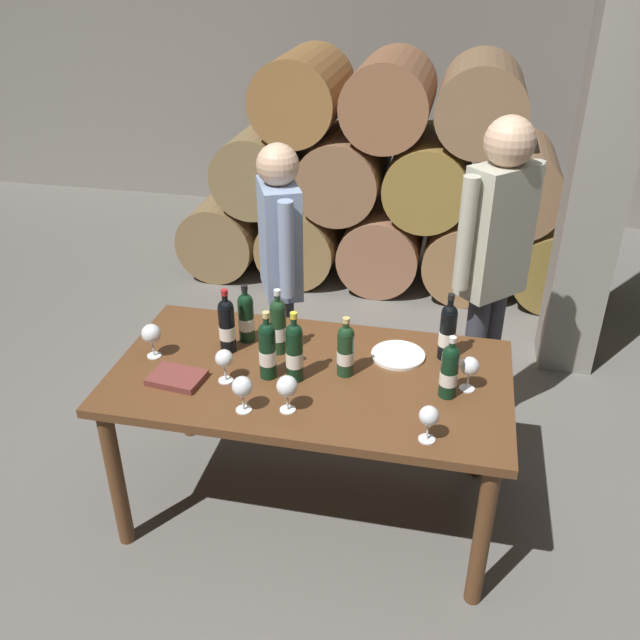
{
  "coord_description": "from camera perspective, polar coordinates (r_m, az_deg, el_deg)",
  "views": [
    {
      "loc": [
        0.55,
        -2.39,
        2.41
      ],
      "look_at": [
        0.0,
        0.2,
        0.91
      ],
      "focal_mm": 38.56,
      "sensor_mm": 36.0,
      "label": 1
    }
  ],
  "objects": [
    {
      "name": "wine_glass_1",
      "position": [
        2.86,
        12.31,
        -3.85
      ],
      "size": [
        0.08,
        0.08,
        0.15
      ],
      "color": "white",
      "rests_on": "dining_table"
    },
    {
      "name": "ground_plane",
      "position": [
        3.43,
        -0.72,
        -14.99
      ],
      "size": [
        14.0,
        14.0,
        0.0
      ],
      "primitive_type": "plane",
      "color": "#66635E"
    },
    {
      "name": "stone_pillar",
      "position": [
        4.2,
        22.35,
        12.09
      ],
      "size": [
        0.32,
        0.32,
        2.6
      ],
      "primitive_type": "cube",
      "color": "gray",
      "rests_on": "ground_plane"
    },
    {
      "name": "sommelier_presenting",
      "position": [
        3.42,
        14.25,
        5.12
      ],
      "size": [
        0.37,
        0.37,
        1.72
      ],
      "color": "#383842",
      "rests_on": "ground_plane"
    },
    {
      "name": "wine_glass_3",
      "position": [
        2.87,
        -7.95,
        -3.26
      ],
      "size": [
        0.08,
        0.08,
        0.15
      ],
      "color": "white",
      "rests_on": "dining_table"
    },
    {
      "name": "taster_seated_left",
      "position": [
        3.55,
        -3.28,
        4.75
      ],
      "size": [
        0.29,
        0.46,
        1.54
      ],
      "color": "#383842",
      "rests_on": "ground_plane"
    },
    {
      "name": "wine_bottle_0",
      "position": [
        2.84,
        -2.14,
        -2.61
      ],
      "size": [
        0.07,
        0.07,
        0.32
      ],
      "color": "black",
      "rests_on": "dining_table"
    },
    {
      "name": "wine_glass_5",
      "position": [
        2.67,
        -2.75,
        -5.57
      ],
      "size": [
        0.08,
        0.08,
        0.16
      ],
      "color": "white",
      "rests_on": "dining_table"
    },
    {
      "name": "wine_bottle_4",
      "position": [
        3.14,
        -6.16,
        0.28
      ],
      "size": [
        0.07,
        0.07,
        0.28
      ],
      "color": "black",
      "rests_on": "dining_table"
    },
    {
      "name": "wine_bottle_6",
      "position": [
        2.87,
        -4.39,
        -2.44
      ],
      "size": [
        0.07,
        0.07,
        0.31
      ],
      "color": "black",
      "rests_on": "dining_table"
    },
    {
      "name": "wine_bottle_7",
      "position": [
        2.88,
        2.14,
        -2.49
      ],
      "size": [
        0.07,
        0.07,
        0.27
      ],
      "color": "#19381E",
      "rests_on": "dining_table"
    },
    {
      "name": "dining_table",
      "position": [
        3.0,
        -0.8,
        -5.85
      ],
      "size": [
        1.7,
        0.9,
        0.76
      ],
      "color": "brown",
      "rests_on": "ground_plane"
    },
    {
      "name": "wine_bottle_3",
      "position": [
        3.06,
        -7.74,
        -0.41
      ],
      "size": [
        0.07,
        0.07,
        0.31
      ],
      "color": "black",
      "rests_on": "dining_table"
    },
    {
      "name": "barrel_stack",
      "position": [
        5.28,
        5.53,
        11.16
      ],
      "size": [
        3.12,
        0.9,
        1.69
      ],
      "color": "olive",
      "rests_on": "ground_plane"
    },
    {
      "name": "wine_bottle_1",
      "position": [
        3.03,
        -3.48,
        -0.46
      ],
      "size": [
        0.07,
        0.07,
        0.31
      ],
      "color": "#19381E",
      "rests_on": "dining_table"
    },
    {
      "name": "wine_bottle_5",
      "position": [
        2.8,
        10.68,
        -4.14
      ],
      "size": [
        0.07,
        0.07,
        0.28
      ],
      "color": "black",
      "rests_on": "dining_table"
    },
    {
      "name": "cellar_back_wall",
      "position": [
        6.69,
        7.65,
        20.63
      ],
      "size": [
        10.0,
        0.24,
        2.8
      ],
      "primitive_type": "cube",
      "color": "gray",
      "rests_on": "ground_plane"
    },
    {
      "name": "tasting_notebook",
      "position": [
        2.96,
        -11.79,
        -4.71
      ],
      "size": [
        0.24,
        0.19,
        0.03
      ],
      "primitive_type": "cube",
      "rotation": [
        0.0,
        0.0,
        -0.12
      ],
      "color": "brown",
      "rests_on": "dining_table"
    },
    {
      "name": "wine_glass_0",
      "position": [
        2.69,
        -6.47,
        -5.58
      ],
      "size": [
        0.08,
        0.08,
        0.16
      ],
      "color": "white",
      "rests_on": "dining_table"
    },
    {
      "name": "serving_plate",
      "position": [
        3.08,
        6.5,
        -2.91
      ],
      "size": [
        0.24,
        0.24,
        0.01
      ],
      "primitive_type": "cylinder",
      "color": "white",
      "rests_on": "dining_table"
    },
    {
      "name": "wine_glass_2",
      "position": [
        3.09,
        -13.82,
        -1.17
      ],
      "size": [
        0.09,
        0.09,
        0.16
      ],
      "color": "white",
      "rests_on": "dining_table"
    },
    {
      "name": "wine_glass_4",
      "position": [
        2.56,
        9.02,
        -7.95
      ],
      "size": [
        0.08,
        0.08,
        0.15
      ],
      "color": "white",
      "rests_on": "dining_table"
    },
    {
      "name": "wine_bottle_2",
      "position": [
        3.03,
        10.55,
        -0.9
      ],
      "size": [
        0.07,
        0.07,
        0.32
      ],
      "color": "black",
      "rests_on": "dining_table"
    }
  ]
}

